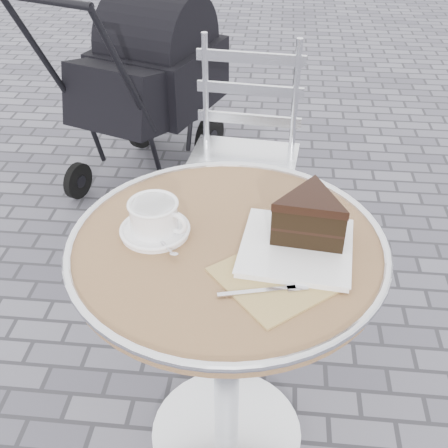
# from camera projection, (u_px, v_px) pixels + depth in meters

# --- Properties ---
(ground) EXTENTS (80.00, 80.00, 0.00)m
(ground) POSITION_uv_depth(u_px,v_px,m) (226.00, 436.00, 1.68)
(ground) COLOR slate
(ground) RESTS_ON ground
(cafe_table) EXTENTS (0.72, 0.72, 0.74)m
(cafe_table) POSITION_uv_depth(u_px,v_px,m) (227.00, 297.00, 1.34)
(cafe_table) COLOR silver
(cafe_table) RESTS_ON ground
(cappuccino_set) EXTENTS (0.16, 0.17, 0.08)m
(cappuccino_set) POSITION_uv_depth(u_px,v_px,m) (155.00, 220.00, 1.26)
(cappuccino_set) COLOR white
(cappuccino_set) RESTS_ON cafe_table
(cake_plate_set) EXTENTS (0.34, 0.40, 0.13)m
(cake_plate_set) POSITION_uv_depth(u_px,v_px,m) (306.00, 225.00, 1.20)
(cake_plate_set) COLOR tan
(cake_plate_set) RESTS_ON cafe_table
(bistro_chair) EXTENTS (0.43, 0.43, 0.88)m
(bistro_chair) POSITION_uv_depth(u_px,v_px,m) (246.00, 132.00, 2.09)
(bistro_chair) COLOR silver
(bistro_chair) RESTS_ON ground
(baby_stroller) EXTENTS (0.74, 1.06, 1.01)m
(baby_stroller) POSITION_uv_depth(u_px,v_px,m) (148.00, 90.00, 2.66)
(baby_stroller) COLOR black
(baby_stroller) RESTS_ON ground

